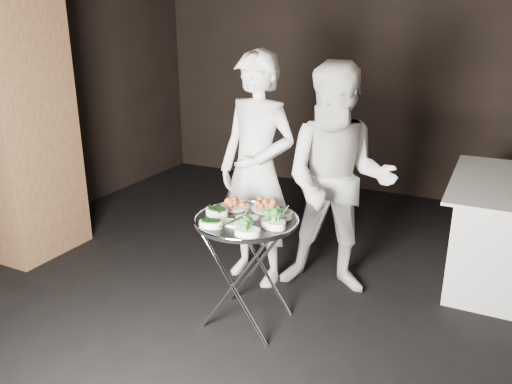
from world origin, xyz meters
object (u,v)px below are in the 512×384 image
at_px(tray_stand, 246,266).
at_px(serving_tray, 246,220).
at_px(waiter_right, 338,182).
at_px(waiter_left, 257,171).

relative_size(tray_stand, serving_tray, 1.10).
distance_m(tray_stand, waiter_right, 0.97).
bearing_deg(tray_stand, waiter_right, 62.02).
height_order(tray_stand, waiter_left, waiter_left).
height_order(tray_stand, waiter_right, waiter_right).
xyz_separation_m(tray_stand, serving_tray, (-0.00, -0.00, 0.35)).
distance_m(tray_stand, waiter_left, 0.85).
bearing_deg(waiter_left, serving_tray, -59.20).
bearing_deg(waiter_right, serving_tray, -130.59).
bearing_deg(waiter_right, waiter_left, 177.48).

